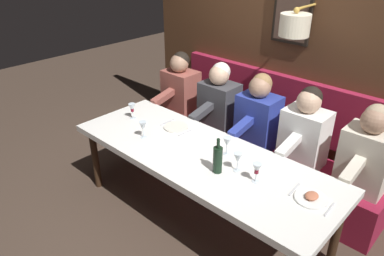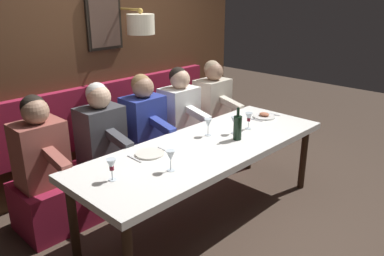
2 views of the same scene
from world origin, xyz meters
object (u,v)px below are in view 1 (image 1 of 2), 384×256
at_px(diner_nearest, 367,152).
at_px(wine_bottle, 218,159).
at_px(diner_farthest, 180,87).
at_px(wine_glass_2, 132,108).
at_px(wine_glass_3, 238,158).
at_px(dining_table, 199,159).
at_px(wine_glass_1, 227,142).
at_px(diner_middle, 258,114).
at_px(wine_glass_0, 257,169).
at_px(diner_near, 305,130).
at_px(wine_glass_4, 143,126).
at_px(diner_far, 219,100).

height_order(diner_nearest, wine_bottle, diner_nearest).
bearing_deg(diner_farthest, wine_glass_2, -170.84).
bearing_deg(wine_bottle, wine_glass_3, -42.46).
xyz_separation_m(dining_table, wine_glass_1, (0.15, -0.18, 0.18)).
relative_size(diner_middle, wine_glass_3, 4.82).
bearing_deg(wine_glass_3, diner_middle, 24.05).
xyz_separation_m(wine_glass_0, wine_bottle, (-0.10, 0.30, 0.00)).
relative_size(diner_middle, wine_glass_2, 4.82).
relative_size(diner_near, wine_glass_1, 4.82).
distance_m(wine_glass_0, wine_glass_3, 0.20).
bearing_deg(diner_near, dining_table, 149.19).
bearing_deg(wine_glass_0, diner_near, 4.31).
xyz_separation_m(wine_glass_1, wine_glass_4, (-0.29, 0.75, 0.00)).
bearing_deg(wine_glass_0, diner_nearest, -29.09).
bearing_deg(diner_middle, wine_bottle, -164.13).
bearing_deg(wine_glass_4, diner_nearest, -58.28).
bearing_deg(wine_glass_2, diner_far, -28.85).
distance_m(diner_middle, wine_glass_2, 1.29).
bearing_deg(wine_glass_0, wine_glass_1, 68.37).
bearing_deg(wine_glass_1, diner_middle, 13.27).
relative_size(diner_near, wine_glass_4, 4.82).
bearing_deg(wine_glass_4, diner_near, -46.86).
bearing_deg(wine_glass_1, diner_farthest, 60.28).
xyz_separation_m(dining_table, diner_nearest, (0.88, -1.09, 0.14)).
bearing_deg(diner_nearest, wine_glass_2, 112.15).
relative_size(dining_table, diner_far, 3.17).
distance_m(diner_near, diner_middle, 0.52).
distance_m(diner_near, wine_glass_4, 1.51).
height_order(wine_glass_0, wine_glass_1, same).
distance_m(dining_table, diner_nearest, 1.41).
bearing_deg(wine_glass_3, diner_nearest, -38.41).
relative_size(wine_glass_1, wine_glass_4, 1.00).
bearing_deg(wine_glass_0, diner_far, 50.80).
bearing_deg(wine_bottle, wine_glass_0, -72.45).
distance_m(diner_nearest, diner_farthest, 2.20).
bearing_deg(wine_bottle, diner_nearest, -38.92).
bearing_deg(wine_glass_2, dining_table, -92.51).
xyz_separation_m(diner_near, diner_middle, (0.00, 0.52, 0.00)).
xyz_separation_m(diner_farthest, wine_glass_2, (-0.84, -0.14, 0.04)).
xyz_separation_m(dining_table, wine_glass_4, (-0.15, 0.57, 0.18)).
bearing_deg(dining_table, diner_near, -30.81).
bearing_deg(wine_glass_3, wine_bottle, 137.54).
bearing_deg(dining_table, diner_nearest, -51.10).
distance_m(dining_table, wine_glass_3, 0.44).
bearing_deg(wine_glass_2, wine_glass_0, -92.14).
height_order(wine_glass_4, wine_bottle, wine_bottle).
relative_size(diner_near, wine_glass_0, 4.82).
relative_size(diner_farthest, wine_glass_1, 4.82).
height_order(dining_table, wine_bottle, wine_bottle).
bearing_deg(diner_nearest, diner_middle, 90.00).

